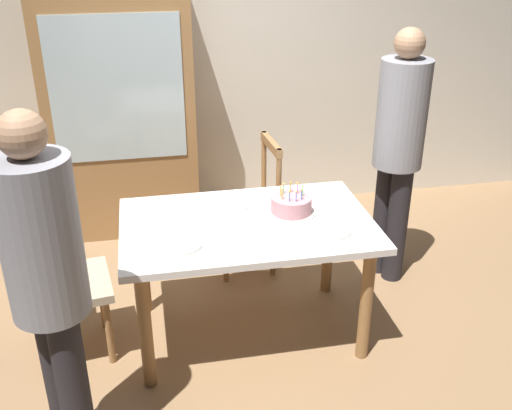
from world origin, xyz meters
TOP-DOWN VIEW (x-y plane):
  - ground at (0.00, 0.00)m, footprint 6.40×6.40m
  - back_wall at (0.00, 1.85)m, footprint 6.40×0.10m
  - dining_table at (0.00, 0.00)m, footprint 1.41×0.90m
  - birthday_cake at (0.27, 0.05)m, footprint 0.28×0.28m
  - plate_near_celebrant at (-0.39, -0.20)m, footprint 0.22×0.22m
  - plate_far_side at (-0.07, 0.20)m, footprint 0.22×0.22m
  - plate_near_guest at (0.42, -0.20)m, footprint 0.22×0.22m
  - fork_near_celebrant at (-0.55, -0.20)m, footprint 0.18×0.05m
  - fork_far_side at (-0.23, 0.20)m, footprint 0.18×0.03m
  - chair_spindle_back at (0.14, 0.77)m, footprint 0.47×0.47m
  - chair_upholstered at (-1.09, 0.01)m, footprint 0.50×0.50m
  - person_celebrant at (-0.96, -0.74)m, footprint 0.32×0.32m
  - person_guest at (1.08, 0.47)m, footprint 0.32×0.32m
  - china_cabinet at (-0.69, 1.56)m, footprint 1.10×0.45m

SIDE VIEW (x-z plane):
  - ground at x=0.00m, z-range 0.00..0.00m
  - chair_spindle_back at x=0.14m, z-range -0.02..0.93m
  - chair_upholstered at x=-1.09m, z-range 0.06..1.01m
  - dining_table at x=0.00m, z-range 0.28..1.04m
  - fork_near_celebrant at x=-0.55m, z-range 0.76..0.77m
  - fork_far_side at x=-0.23m, z-range 0.76..0.77m
  - plate_near_celebrant at x=-0.39m, z-range 0.76..0.77m
  - plate_far_side at x=-0.07m, z-range 0.76..0.77m
  - plate_near_guest at x=0.42m, z-range 0.76..0.77m
  - birthday_cake at x=0.27m, z-range 0.72..0.90m
  - china_cabinet at x=-0.69m, z-range 0.00..1.90m
  - person_celebrant at x=-0.96m, z-range 0.12..1.80m
  - person_guest at x=1.08m, z-range 0.12..1.84m
  - back_wall at x=0.00m, z-range 0.00..2.60m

